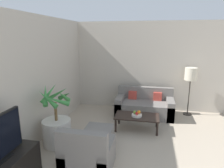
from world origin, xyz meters
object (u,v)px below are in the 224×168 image
object	(u,v)px
floor_lamp	(191,76)
coffee_table	(137,117)
fruit_bowl	(137,115)
potted_palm	(57,127)
orange_fruit	(139,112)
armchair	(88,155)
sofa_loveseat	(144,106)
apple_green	(135,112)
ottoman	(99,136)
apple_red	(137,113)

from	to	relation	value
floor_lamp	coffee_table	world-z (taller)	floor_lamp
coffee_table	fruit_bowl	size ratio (longest dim) A/B	4.21
potted_palm	floor_lamp	bearing A→B (deg)	37.49
orange_fruit	armchair	distance (m)	1.90
floor_lamp	fruit_bowl	xyz separation A→B (m)	(-1.40, -1.31, -0.78)
sofa_loveseat	floor_lamp	size ratio (longest dim) A/B	1.16
orange_fruit	armchair	size ratio (longest dim) A/B	0.10
apple_green	ottoman	world-z (taller)	apple_green
apple_red	armchair	xyz separation A→B (m)	(-0.70, -1.64, -0.18)
sofa_loveseat	coffee_table	size ratio (longest dim) A/B	1.52
armchair	apple_red	bearing A→B (deg)	66.80
potted_palm	armchair	distance (m)	1.13
fruit_bowl	armchair	size ratio (longest dim) A/B	0.30
apple_red	apple_green	size ratio (longest dim) A/B	0.94
floor_lamp	coffee_table	distance (m)	2.07
apple_red	ottoman	world-z (taller)	apple_red
apple_red	apple_green	world-z (taller)	apple_green
ottoman	apple_green	bearing A→B (deg)	53.00
apple_red	orange_fruit	distance (m)	0.10
fruit_bowl	orange_fruit	distance (m)	0.10
potted_palm	fruit_bowl	size ratio (longest dim) A/B	5.17
apple_red	apple_green	xyz separation A→B (m)	(-0.06, 0.07, 0.00)
sofa_loveseat	armchair	distance (m)	2.81
sofa_loveseat	apple_green	distance (m)	1.00
fruit_bowl	armchair	bearing A→B (deg)	-112.81
orange_fruit	ottoman	bearing A→B (deg)	-130.40
sofa_loveseat	fruit_bowl	xyz separation A→B (m)	(-0.15, -1.01, 0.11)
coffee_table	apple_red	distance (m)	0.15
floor_lamp	apple_red	distance (m)	2.06
armchair	floor_lamp	bearing A→B (deg)	54.80
coffee_table	apple_green	distance (m)	0.14
potted_palm	ottoman	world-z (taller)	potted_palm
armchair	ottoman	size ratio (longest dim) A/B	1.47
sofa_loveseat	fruit_bowl	world-z (taller)	sofa_loveseat
potted_palm	orange_fruit	xyz separation A→B (m)	(1.65, 1.06, 0.05)
coffee_table	orange_fruit	size ratio (longest dim) A/B	13.05
sofa_loveseat	apple_green	size ratio (longest dim) A/B	21.49
sofa_loveseat	fruit_bowl	size ratio (longest dim) A/B	6.41
coffee_table	fruit_bowl	bearing A→B (deg)	-96.16
orange_fruit	ottoman	xyz separation A→B (m)	(-0.77, -0.90, -0.25)
floor_lamp	fruit_bowl	world-z (taller)	floor_lamp
ottoman	floor_lamp	bearing A→B (deg)	45.34
fruit_bowl	apple_green	distance (m)	0.10
coffee_table	armchair	world-z (taller)	armchair
apple_green	armchair	xyz separation A→B (m)	(-0.65, -1.72, -0.18)
fruit_bowl	apple_red	bearing A→B (deg)	-87.62
sofa_loveseat	apple_green	world-z (taller)	sofa_loveseat
potted_palm	fruit_bowl	world-z (taller)	potted_palm
sofa_loveseat	fruit_bowl	distance (m)	1.02
orange_fruit	armchair	bearing A→B (deg)	-113.35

